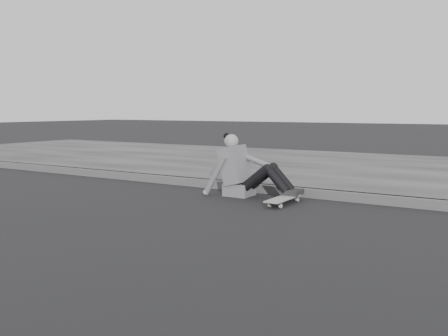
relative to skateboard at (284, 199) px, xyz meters
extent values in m
plane|color=black|center=(0.49, -1.93, -0.07)|extent=(80.00, 80.00, 0.00)
cube|color=#474747|center=(0.49, 0.65, -0.01)|extent=(24.00, 0.16, 0.12)
cube|color=#3B3B3B|center=(0.49, 3.67, -0.01)|extent=(24.00, 6.00, 0.12)
cylinder|color=#A5A6A0|center=(-0.07, -0.26, -0.04)|extent=(0.03, 0.05, 0.05)
cylinder|color=#A5A6A0|center=(0.08, -0.26, -0.04)|extent=(0.03, 0.05, 0.05)
cylinder|color=#A5A6A0|center=(-0.07, 0.26, -0.04)|extent=(0.03, 0.05, 0.05)
cylinder|color=#A5A6A0|center=(0.08, 0.26, -0.04)|extent=(0.03, 0.05, 0.05)
cube|color=#2B2B2D|center=(0.00, -0.26, -0.02)|extent=(0.16, 0.04, 0.03)
cube|color=#2B2B2D|center=(0.00, 0.26, -0.02)|extent=(0.16, 0.04, 0.03)
cube|color=gray|center=(0.00, 0.00, 0.01)|extent=(0.20, 0.78, 0.02)
cube|color=#59595C|center=(-0.80, 0.25, 0.02)|extent=(0.36, 0.34, 0.18)
cube|color=#59595C|center=(-0.87, 0.25, 0.36)|extent=(0.37, 0.40, 0.57)
cube|color=#59595C|center=(-1.00, 0.25, 0.48)|extent=(0.14, 0.30, 0.20)
cylinder|color=gray|center=(-0.92, 0.25, 0.60)|extent=(0.09, 0.09, 0.08)
sphere|color=gray|center=(-0.93, 0.25, 0.69)|extent=(0.20, 0.20, 0.20)
sphere|color=black|center=(-1.02, 0.27, 0.76)|extent=(0.09, 0.09, 0.09)
cylinder|color=black|center=(-0.49, 0.16, 0.21)|extent=(0.43, 0.13, 0.39)
cylinder|color=black|center=(-0.49, 0.34, 0.21)|extent=(0.43, 0.13, 0.39)
cylinder|color=black|center=(-0.19, 0.16, 0.21)|extent=(0.35, 0.11, 0.36)
cylinder|color=black|center=(-0.19, 0.34, 0.21)|extent=(0.35, 0.11, 0.36)
sphere|color=black|center=(-0.32, 0.16, 0.35)|extent=(0.13, 0.13, 0.13)
sphere|color=black|center=(-0.32, 0.34, 0.35)|extent=(0.13, 0.13, 0.13)
cube|color=black|center=(0.00, 0.16, 0.05)|extent=(0.24, 0.08, 0.07)
cube|color=black|center=(0.00, 0.34, 0.05)|extent=(0.24, 0.08, 0.07)
cylinder|color=#59595C|center=(-1.07, 0.04, 0.22)|extent=(0.38, 0.08, 0.58)
sphere|color=gray|center=(-1.22, 0.03, -0.03)|extent=(0.08, 0.08, 0.08)
cylinder|color=#59595C|center=(-0.63, 0.41, 0.42)|extent=(0.48, 0.08, 0.21)
camera|label=1|loc=(2.62, -5.75, 1.13)|focal=40.00mm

